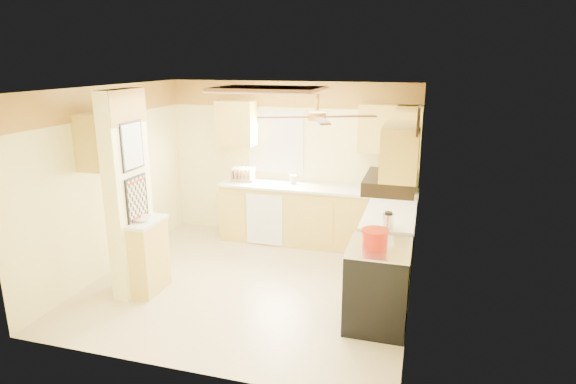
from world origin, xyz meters
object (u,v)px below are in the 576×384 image
(microwave, at_px, (390,181))
(dutch_oven, at_px, (375,238))
(bowl, at_px, (142,219))
(kettle, at_px, (388,221))
(stove, at_px, (378,285))

(microwave, xyz_separation_m, dutch_oven, (0.02, -2.20, -0.08))
(microwave, height_order, bowl, microwave)
(bowl, distance_m, dutch_oven, 2.80)
(bowl, bearing_deg, microwave, 38.43)
(microwave, relative_size, bowl, 2.62)
(bowl, height_order, kettle, kettle)
(microwave, relative_size, dutch_oven, 1.95)
(microwave, bearing_deg, dutch_oven, 81.59)
(dutch_oven, distance_m, kettle, 0.55)
(bowl, relative_size, dutch_oven, 0.75)
(bowl, bearing_deg, stove, 0.63)
(stove, height_order, kettle, kettle)
(kettle, bearing_deg, stove, -94.62)
(bowl, relative_size, kettle, 1.06)
(stove, relative_size, dutch_oven, 3.16)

